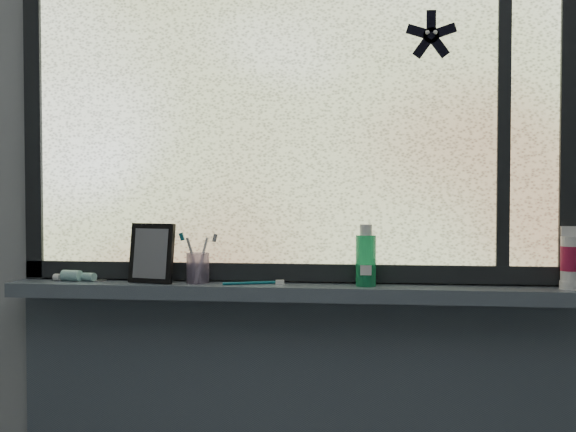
% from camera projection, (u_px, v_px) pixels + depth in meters
% --- Properties ---
extents(wall_back, '(3.00, 0.01, 2.50)m').
position_uv_depth(wall_back, '(290.00, 203.00, 1.88)').
color(wall_back, '#9EA3A8').
rests_on(wall_back, ground).
extents(windowsill, '(1.62, 0.14, 0.04)m').
position_uv_depth(windowsill, '(287.00, 291.00, 1.82)').
color(windowsill, '#4C5765').
rests_on(windowsill, wall_back).
extents(window_pane, '(1.50, 0.01, 1.00)m').
position_uv_depth(window_pane, '(289.00, 107.00, 1.85)').
color(window_pane, silver).
rests_on(window_pane, wall_back).
extents(frame_bottom, '(1.60, 0.03, 0.05)m').
position_uv_depth(frame_bottom, '(289.00, 272.00, 1.86)').
color(frame_bottom, black).
rests_on(frame_bottom, windowsill).
extents(frame_left, '(0.05, 0.03, 1.10)m').
position_uv_depth(frame_left, '(35.00, 110.00, 1.94)').
color(frame_left, black).
rests_on(frame_left, wall_back).
extents(frame_right, '(0.05, 0.03, 1.10)m').
position_uv_depth(frame_right, '(569.00, 102.00, 1.76)').
color(frame_right, black).
rests_on(frame_right, wall_back).
extents(frame_mullion, '(0.03, 0.03, 1.00)m').
position_uv_depth(frame_mullion, '(503.00, 103.00, 1.78)').
color(frame_mullion, black).
rests_on(frame_mullion, wall_back).
extents(starfish_sticker, '(0.15, 0.02, 0.15)m').
position_uv_depth(starfish_sticker, '(431.00, 35.00, 1.79)').
color(starfish_sticker, black).
rests_on(starfish_sticker, window_pane).
extents(vanity_mirror, '(0.15, 0.10, 0.17)m').
position_uv_depth(vanity_mirror, '(152.00, 253.00, 1.85)').
color(vanity_mirror, black).
rests_on(vanity_mirror, windowsill).
extents(toothpaste_tube, '(0.19, 0.08, 0.03)m').
position_uv_depth(toothpaste_tube, '(78.00, 276.00, 1.89)').
color(toothpaste_tube, white).
rests_on(toothpaste_tube, windowsill).
extents(toothbrush_cup, '(0.07, 0.07, 0.09)m').
position_uv_depth(toothbrush_cup, '(198.00, 268.00, 1.85)').
color(toothbrush_cup, '#A48EBC').
rests_on(toothbrush_cup, windowsill).
extents(toothbrush_lying, '(0.19, 0.08, 0.01)m').
position_uv_depth(toothbrush_lying, '(249.00, 282.00, 1.82)').
color(toothbrush_lying, '#0B5768').
rests_on(toothbrush_lying, windowsill).
extents(mouthwash_bottle, '(0.07, 0.07, 0.14)m').
position_uv_depth(mouthwash_bottle, '(366.00, 255.00, 1.78)').
color(mouthwash_bottle, '#21AF69').
rests_on(mouthwash_bottle, windowsill).
extents(cream_tube, '(0.06, 0.06, 0.12)m').
position_uv_depth(cream_tube, '(570.00, 256.00, 1.72)').
color(cream_tube, silver).
rests_on(cream_tube, windowsill).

